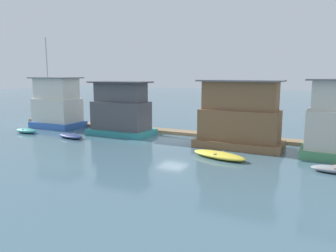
{
  "coord_description": "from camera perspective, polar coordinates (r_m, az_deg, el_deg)",
  "views": [
    {
      "loc": [
        12.67,
        -26.36,
        5.95
      ],
      "look_at": [
        0.0,
        -1.0,
        1.4
      ],
      "focal_mm": 35.0,
      "sensor_mm": 36.0,
      "label": 1
    }
  ],
  "objects": [
    {
      "name": "dinghy_navy",
      "position": [
        31.86,
        -16.58,
        -1.66
      ],
      "size": [
        3.24,
        1.74,
        0.4
      ],
      "color": "navy",
      "rests_on": "ground_plane"
    },
    {
      "name": "houseboat_brown",
      "position": [
        26.88,
        12.33,
        1.43
      ],
      "size": [
        6.97,
        3.27,
        5.46
      ],
      "color": "brown",
      "rests_on": "ground_plane"
    },
    {
      "name": "houseboat_teal",
      "position": [
        32.45,
        -8.19,
        2.59
      ],
      "size": [
        6.27,
        3.57,
        5.19
      ],
      "color": "teal",
      "rests_on": "ground_plane"
    },
    {
      "name": "ground_plane",
      "position": [
        29.85,
        0.86,
        -2.38
      ],
      "size": [
        200.0,
        200.0,
        0.0
      ],
      "primitive_type": "plane",
      "color": "#426070"
    },
    {
      "name": "dock_walkway",
      "position": [
        32.46,
        3.12,
        -1.19
      ],
      "size": [
        42.4,
        1.52,
        0.3
      ],
      "primitive_type": "cube",
      "color": "#846B4C",
      "rests_on": "ground_plane"
    },
    {
      "name": "houseboat_blue",
      "position": [
        38.34,
        -18.74,
        3.54
      ],
      "size": [
        5.35,
        3.61,
        9.85
      ],
      "color": "#3866B7",
      "rests_on": "ground_plane"
    },
    {
      "name": "dinghy_yellow",
      "position": [
        23.59,
        8.86,
        -5.03
      ],
      "size": [
        4.42,
        2.46,
        0.45
      ],
      "color": "yellow",
      "rests_on": "ground_plane"
    },
    {
      "name": "dinghy_grey",
      "position": [
        22.4,
        27.09,
        -6.75
      ],
      "size": [
        2.75,
        1.12,
        0.42
      ],
      "color": "gray",
      "rests_on": "ground_plane"
    },
    {
      "name": "dinghy_teal",
      "position": [
        36.1,
        -23.47,
        -0.75
      ],
      "size": [
        2.73,
        1.17,
        0.47
      ],
      "color": "teal",
      "rests_on": "ground_plane"
    }
  ]
}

